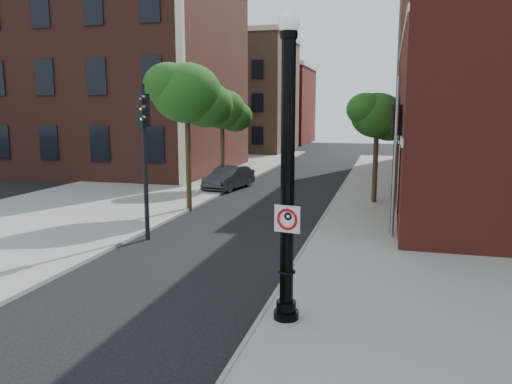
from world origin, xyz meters
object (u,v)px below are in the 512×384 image
(lamppost, at_px, (287,188))
(no_parking_sign, at_px, (287,219))
(traffic_signal_right, at_px, (395,143))
(traffic_signal_left, at_px, (144,136))
(parked_car, at_px, (229,178))

(lamppost, xyz_separation_m, no_parking_sign, (0.03, -0.16, -0.62))
(traffic_signal_right, bearing_deg, traffic_signal_left, -176.30)
(traffic_signal_left, bearing_deg, traffic_signal_right, 41.75)
(parked_car, distance_m, traffic_signal_right, 12.96)
(parked_car, bearing_deg, traffic_signal_right, -34.68)
(no_parking_sign, relative_size, parked_car, 0.14)
(no_parking_sign, relative_size, traffic_signal_left, 0.10)
(lamppost, bearing_deg, parked_car, 111.69)
(parked_car, distance_m, traffic_signal_left, 11.92)
(no_parking_sign, xyz_separation_m, parked_car, (-6.85, 17.31, -1.66))
(parked_car, height_order, traffic_signal_left, traffic_signal_left)
(traffic_signal_left, xyz_separation_m, traffic_signal_right, (8.31, 2.62, -0.26))
(lamppost, height_order, traffic_signal_right, lamppost)
(no_parking_sign, distance_m, parked_car, 18.69)
(parked_car, bearing_deg, lamppost, -58.37)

